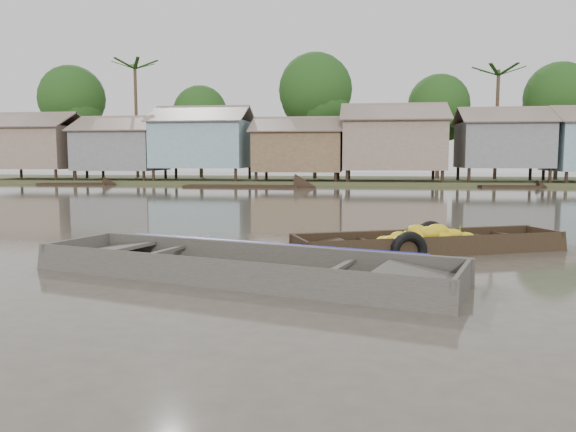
# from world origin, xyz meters

# --- Properties ---
(ground) EXTENTS (120.00, 120.00, 0.00)m
(ground) POSITION_xyz_m (0.00, 0.00, 0.00)
(ground) COLOR #474036
(ground) RESTS_ON ground
(riverbank) EXTENTS (120.00, 12.47, 10.22)m
(riverbank) POSITION_xyz_m (3.03, 31.86, 3.07)
(riverbank) COLOR #384723
(riverbank) RESTS_ON ground
(banana_boat) EXTENTS (5.43, 3.22, 0.77)m
(banana_boat) POSITION_xyz_m (1.75, 2.30, 0.14)
(banana_boat) COLOR black
(banana_boat) RESTS_ON ground
(viewer_boat) EXTENTS (6.91, 3.63, 0.54)m
(viewer_boat) POSITION_xyz_m (-1.30, -0.41, 0.04)
(viewer_boat) COLOR #3B3732
(viewer_boat) RESTS_ON ground
(distant_boats) EXTENTS (46.65, 16.34, 0.35)m
(distant_boats) POSITION_xyz_m (9.57, 23.18, -0.05)
(distant_boats) COLOR black
(distant_boats) RESTS_ON ground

